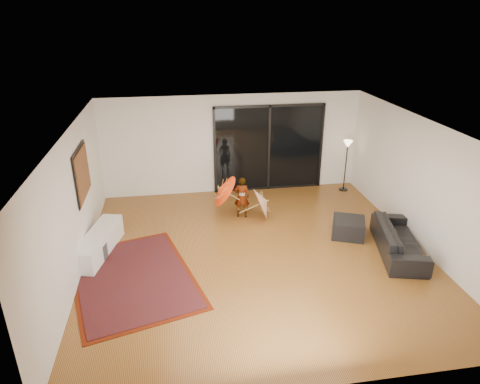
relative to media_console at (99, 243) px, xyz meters
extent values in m
plane|color=olive|center=(3.25, -0.57, -0.24)|extent=(7.00, 7.00, 0.00)
plane|color=white|center=(3.25, -0.57, 2.46)|extent=(7.00, 7.00, 0.00)
plane|color=silver|center=(3.25, 2.93, 1.11)|extent=(7.00, 0.00, 7.00)
plane|color=silver|center=(3.25, -4.07, 1.11)|extent=(7.00, 0.00, 7.00)
plane|color=silver|center=(-0.25, -0.57, 1.11)|extent=(0.00, 7.00, 7.00)
plane|color=silver|center=(6.75, -0.57, 1.11)|extent=(0.00, 7.00, 7.00)
cube|color=black|center=(4.25, 2.90, 0.96)|extent=(3.00, 0.04, 2.40)
cube|color=black|center=(4.25, 2.88, 2.13)|extent=(3.06, 0.06, 0.06)
cube|color=black|center=(4.25, 2.88, -0.21)|extent=(3.06, 0.06, 0.06)
cube|color=black|center=(4.25, 2.88, 0.96)|extent=(0.06, 0.06, 2.40)
cube|color=black|center=(-0.23, 0.43, 1.41)|extent=(0.02, 1.28, 1.08)
cube|color=#1C461D|center=(-0.21, 0.43, 1.41)|extent=(0.03, 1.18, 0.98)
cube|color=white|center=(0.00, 0.00, 0.00)|extent=(0.84, 1.80, 0.49)
cube|color=#424244|center=(0.00, -0.28, -0.07)|extent=(0.37, 0.37, 0.35)
cube|color=#591807|center=(0.74, -1.05, -0.24)|extent=(2.87, 3.47, 0.01)
cube|color=maroon|center=(0.74, -1.05, -0.23)|extent=(2.67, 3.27, 0.02)
imported|color=black|center=(6.20, -0.94, 0.05)|extent=(1.27, 2.15, 0.59)
cube|color=black|center=(5.44, -0.09, -0.04)|extent=(0.91, 0.91, 0.40)
cylinder|color=black|center=(6.35, 2.46, -0.23)|extent=(0.25, 0.25, 0.03)
cylinder|color=black|center=(6.35, 2.46, 0.42)|extent=(0.03, 0.03, 1.33)
cone|color=#FFD899|center=(6.35, 2.46, 1.11)|extent=(0.25, 0.25, 0.20)
imported|color=#999999|center=(3.22, 1.25, 0.27)|extent=(0.42, 0.32, 1.03)
cone|color=#F83B0D|center=(2.67, 1.20, 0.49)|extent=(0.62, 0.83, 0.77)
cylinder|color=tan|center=(2.67, 1.20, 0.16)|extent=(0.42, 0.02, 0.31)
cylinder|color=tan|center=(2.67, 1.20, 0.60)|extent=(0.05, 0.02, 0.05)
cone|color=white|center=(3.82, 1.10, 0.26)|extent=(0.48, 0.81, 0.82)
cylinder|color=tan|center=(3.82, 1.10, -0.11)|extent=(0.52, 0.02, 0.23)
cylinder|color=tan|center=(3.82, 1.10, 0.38)|extent=(0.06, 0.02, 0.04)
camera|label=1|loc=(1.67, -8.13, 4.50)|focal=32.00mm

